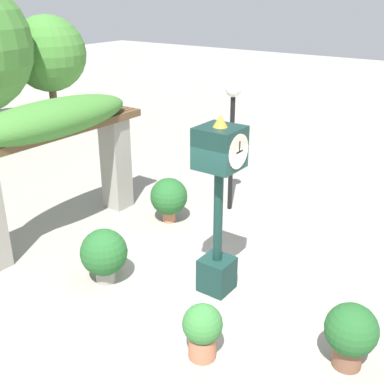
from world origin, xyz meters
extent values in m
plane|color=gray|center=(0.00, 0.00, 0.00)|extent=(60.00, 60.00, 0.00)
cube|color=#14332D|center=(0.13, -0.22, 0.29)|extent=(0.50, 0.50, 0.57)
cylinder|color=#14332D|center=(0.13, -0.22, 1.34)|extent=(0.15, 0.15, 1.53)
cylinder|color=gold|center=(0.13, -0.22, 2.12)|extent=(0.23, 0.23, 0.04)
cube|color=#14332D|center=(0.13, -0.22, 2.46)|extent=(0.62, 0.62, 0.62)
cylinder|color=beige|center=(0.13, -0.55, 2.46)|extent=(0.51, 0.02, 0.51)
cylinder|color=beige|center=(0.13, 0.10, 2.46)|extent=(0.51, 0.02, 0.51)
cube|color=black|center=(0.13, -0.56, 2.46)|extent=(0.18, 0.01, 0.02)
cube|color=black|center=(0.13, -0.56, 2.53)|extent=(0.02, 0.01, 0.16)
cone|color=gold|center=(0.13, -0.22, 2.86)|extent=(0.22, 0.22, 0.19)
cube|color=gray|center=(1.61, 3.41, 1.02)|extent=(0.49, 0.49, 2.05)
cube|color=brown|center=(0.00, 3.17, 2.12)|extent=(4.31, 0.13, 0.15)
cube|color=brown|center=(0.00, 3.33, 2.12)|extent=(4.31, 0.13, 0.15)
cube|color=brown|center=(0.00, 3.49, 2.12)|extent=(4.31, 0.13, 0.15)
cube|color=brown|center=(0.00, 3.66, 2.12)|extent=(4.31, 0.13, 0.15)
ellipsoid|color=#427F33|center=(0.00, 3.41, 2.37)|extent=(3.72, 1.09, 0.70)
cylinder|color=#B26B4C|center=(-1.32, -0.93, 0.17)|extent=(0.38, 0.38, 0.33)
sphere|color=#387A38|center=(-1.32, -0.93, 0.54)|extent=(0.54, 0.54, 0.54)
cylinder|color=#B26B4C|center=(1.67, 1.98, 0.14)|extent=(0.28, 0.28, 0.28)
sphere|color=#235B28|center=(1.67, 1.98, 0.58)|extent=(0.79, 0.79, 0.79)
cylinder|color=brown|center=(-0.35, -2.58, 0.16)|extent=(0.38, 0.38, 0.32)
sphere|color=#235B28|center=(-0.35, -2.58, 0.58)|extent=(0.69, 0.69, 0.69)
cylinder|color=gray|center=(-0.77, 1.44, 0.13)|extent=(0.33, 0.33, 0.26)
sphere|color=#235B28|center=(-0.77, 1.44, 0.56)|extent=(0.79, 0.79, 0.79)
cylinder|color=black|center=(2.98, 1.27, 1.27)|extent=(0.10, 0.10, 2.54)
sphere|color=white|center=(2.98, 1.27, 2.70)|extent=(0.34, 0.34, 0.34)
cylinder|color=brown|center=(6.17, 11.09, 0.72)|extent=(0.28, 0.28, 1.44)
sphere|color=#427F33|center=(6.17, 11.09, 2.41)|extent=(2.75, 2.75, 2.75)
camera|label=1|loc=(-5.59, -3.81, 4.60)|focal=45.00mm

